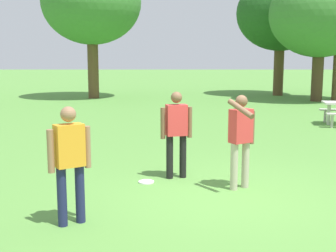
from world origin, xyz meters
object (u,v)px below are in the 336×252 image
person_thrower (243,135)px  tree_broad_center (283,13)px  tree_tall_left (94,3)px  person_bystander (179,129)px  person_catcher (72,157)px  frisbee (148,182)px  tree_far_right (323,14)px

person_thrower → tree_broad_center: tree_broad_center is taller
person_thrower → tree_tall_left: tree_tall_left is taller
person_bystander → tree_tall_left: tree_tall_left is taller
person_bystander → person_catcher: bearing=-122.4°
person_catcher → person_bystander: same height
frisbee → tree_broad_center: (6.61, 17.46, 4.50)m
frisbee → tree_broad_center: tree_broad_center is taller
person_catcher → tree_far_right: size_ratio=0.26×
person_thrower → person_catcher: same height
person_bystander → tree_tall_left: (-4.10, 15.56, 3.99)m
tree_tall_left → frisbee: bearing=-77.4°
person_catcher → tree_broad_center: size_ratio=0.25×
person_catcher → tree_tall_left: tree_tall_left is taller
tree_tall_left → tree_far_right: 11.43m
tree_broad_center → person_bystander: bearing=-109.5°
person_thrower → tree_far_right: bearing=67.4°
person_catcher → frisbee: 2.42m
person_bystander → tree_broad_center: (6.05, 17.14, 3.57)m
person_catcher → tree_tall_left: size_ratio=0.23×
frisbee → person_catcher: bearing=-114.7°
tree_broad_center → frisbee: bearing=-110.7°
tree_tall_left → tree_broad_center: 10.28m
person_bystander → tree_far_right: bearing=62.7°
tree_tall_left → tree_broad_center: size_ratio=1.08×
person_bystander → tree_broad_center: bearing=70.5°
person_thrower → person_bystander: (-1.10, 0.69, -0.02)m
person_thrower → person_catcher: (-2.59, -1.66, -0.02)m
person_catcher → tree_far_right: tree_far_right is taller
tree_tall_left → person_catcher: bearing=-81.7°
person_bystander → frisbee: 1.13m
tree_broad_center → person_thrower: bearing=-105.5°
person_thrower → frisbee: size_ratio=5.75×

